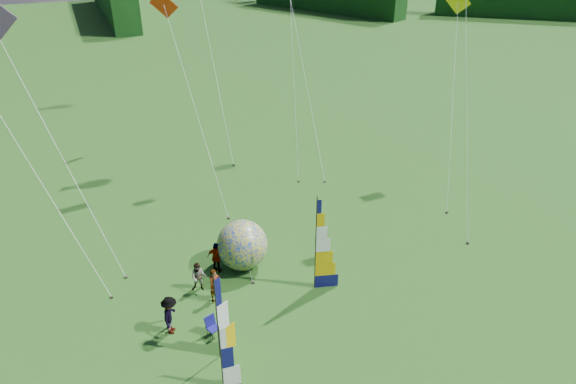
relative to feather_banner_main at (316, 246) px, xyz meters
name	(u,v)px	position (x,y,z in m)	size (l,w,h in m)	color
ground	(346,343)	(-0.33, -3.86, -2.45)	(220.00, 220.00, 0.00)	#337625
treeline_ring	(352,267)	(-0.33, -3.86, 1.55)	(210.00, 210.00, 8.00)	black
feather_banner_main	(316,246)	(0.00, 0.00, 0.00)	(1.32, 0.10, 4.89)	#0F0E4F
side_banner_left	(217,320)	(-5.45, -2.50, -0.49)	(1.08, 0.10, 3.91)	#DAA406
side_banner_far	(221,359)	(-5.78, -4.08, -0.96)	(0.89, 0.10, 2.98)	white
bol_inflatable	(242,245)	(-2.64, 3.03, -1.15)	(2.59, 2.59, 2.59)	#00248F
spectator_a	(215,285)	(-4.65, 1.00, -1.60)	(0.62, 0.41, 1.70)	#66594C
spectator_b	(199,277)	(-5.18, 2.03, -1.69)	(0.74, 0.36, 1.52)	#66594C
spectator_c	(170,315)	(-6.97, -0.31, -1.53)	(1.19, 0.44, 1.84)	#66594C
spectator_d	(217,258)	(-3.99, 3.07, -1.59)	(1.00, 0.41, 1.70)	#66594C
camp_chair	(213,327)	(-5.37, -1.22, -1.98)	(0.54, 0.54, 0.93)	#100F5A
kite_rainbow_delta	(52,125)	(-10.33, 8.13, 4.65)	(8.70, 12.36, 14.18)	#DB5035
kite_parafoil	(469,73)	(10.49, 3.47, 6.11)	(4.98, 9.48, 17.12)	#CC2B4C
small_kite_red	(195,98)	(-2.49, 11.95, 3.82)	(3.90, 11.17, 12.53)	#F0320B
small_kite_orange	(292,28)	(4.71, 13.92, 7.07)	(4.01, 8.89, 19.04)	#FF9F0F
small_kite_yellow	(454,93)	(12.62, 6.77, 3.81)	(7.11, 9.73, 12.51)	yellow
small_kite_pink	(28,155)	(-11.35, 5.27, 4.39)	(6.44, 6.61, 13.67)	#C72252
small_kite_green	(207,28)	(0.62, 19.99, 6.30)	(2.62, 12.81, 17.50)	#40C753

